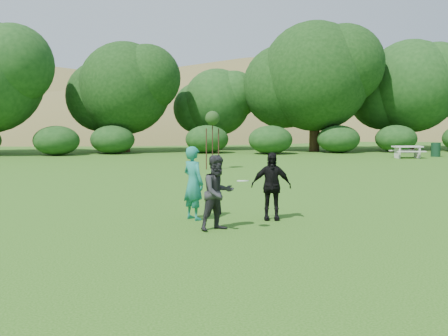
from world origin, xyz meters
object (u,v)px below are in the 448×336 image
object	(u,v)px
player_grey	(218,193)
sapling	(212,120)
player_black	(271,186)
picnic_table	(407,150)
player_teal	(193,183)
trash_can_near	(436,150)

from	to	relation	value
player_grey	sapling	distance (m)	14.92
player_black	picnic_table	xyz separation A→B (m)	(12.86, 19.67, -0.32)
player_teal	trash_can_near	bearing A→B (deg)	-74.18
player_black	trash_can_near	xyz separation A→B (m)	(15.28, 20.71, -0.39)
picnic_table	player_grey	bearing A→B (deg)	-124.58
player_grey	trash_can_near	xyz separation A→B (m)	(16.73, 21.80, -0.40)
player_black	trash_can_near	distance (m)	25.74
picnic_table	player_black	bearing A→B (deg)	-123.18
player_black	trash_can_near	world-z (taller)	player_black
trash_can_near	sapling	world-z (taller)	sapling
sapling	trash_can_near	bearing A→B (deg)	24.73
player_teal	trash_can_near	distance (m)	26.70
sapling	picnic_table	size ratio (longest dim) A/B	1.58
player_teal	player_black	bearing A→B (deg)	-132.61
player_grey	player_black	size ratio (longest dim) A/B	1.01
trash_can_near	player_teal	bearing A→B (deg)	-130.08
player_teal	player_grey	size ratio (longest dim) A/B	1.08
player_teal	trash_can_near	size ratio (longest dim) A/B	2.03
player_black	trash_can_near	size ratio (longest dim) A/B	1.87
player_grey	sapling	world-z (taller)	sapling
player_grey	picnic_table	size ratio (longest dim) A/B	0.94
player_black	sapling	distance (m)	13.76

